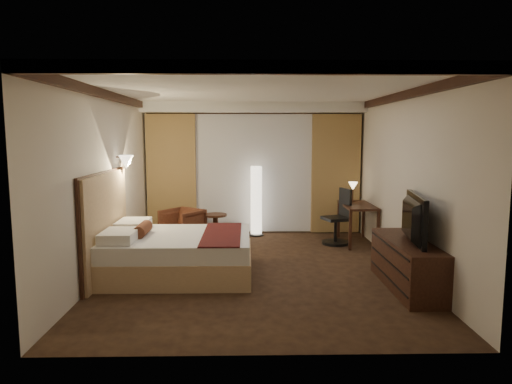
{
  "coord_description": "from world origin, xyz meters",
  "views": [
    {
      "loc": [
        -0.14,
        -6.8,
        2.06
      ],
      "look_at": [
        0.0,
        0.4,
        1.15
      ],
      "focal_mm": 32.0,
      "sensor_mm": 36.0,
      "label": 1
    }
  ],
  "objects_px": {
    "armchair": "(182,223)",
    "desk": "(357,224)",
    "office_chair": "(336,216)",
    "television": "(407,216)",
    "bed": "(179,254)",
    "dresser": "(407,264)",
    "side_table": "(216,226)",
    "floor_lamp": "(256,201)"
  },
  "relations": [
    {
      "from": "armchair",
      "to": "desk",
      "type": "distance_m",
      "value": 3.36
    },
    {
      "from": "armchair",
      "to": "office_chair",
      "type": "relative_size",
      "value": 0.66
    },
    {
      "from": "armchair",
      "to": "television",
      "type": "relative_size",
      "value": 0.59
    },
    {
      "from": "bed",
      "to": "dresser",
      "type": "relative_size",
      "value": 1.25
    },
    {
      "from": "armchair",
      "to": "office_chair",
      "type": "xyz_separation_m",
      "value": [
        2.93,
        -0.31,
        0.18
      ]
    },
    {
      "from": "desk",
      "to": "armchair",
      "type": "bearing_deg",
      "value": 175.6
    },
    {
      "from": "side_table",
      "to": "floor_lamp",
      "type": "relative_size",
      "value": 0.35
    },
    {
      "from": "bed",
      "to": "armchair",
      "type": "relative_size",
      "value": 3.03
    },
    {
      "from": "bed",
      "to": "dresser",
      "type": "distance_m",
      "value": 3.21
    },
    {
      "from": "armchair",
      "to": "dresser",
      "type": "distance_m",
      "value": 4.42
    },
    {
      "from": "floor_lamp",
      "to": "office_chair",
      "type": "distance_m",
      "value": 1.68
    },
    {
      "from": "side_table",
      "to": "office_chair",
      "type": "xyz_separation_m",
      "value": [
        2.3,
        -0.47,
        0.28
      ]
    },
    {
      "from": "side_table",
      "to": "dresser",
      "type": "relative_size",
      "value": 0.3
    },
    {
      "from": "bed",
      "to": "armchair",
      "type": "height_order",
      "value": "armchair"
    },
    {
      "from": "desk",
      "to": "office_chair",
      "type": "distance_m",
      "value": 0.45
    },
    {
      "from": "desk",
      "to": "television",
      "type": "bearing_deg",
      "value": -89.55
    },
    {
      "from": "armchair",
      "to": "dresser",
      "type": "bearing_deg",
      "value": -2.54
    },
    {
      "from": "bed",
      "to": "dresser",
      "type": "bearing_deg",
      "value": -11.86
    },
    {
      "from": "armchair",
      "to": "television",
      "type": "xyz_separation_m",
      "value": [
        3.37,
        -2.82,
        0.65
      ]
    },
    {
      "from": "side_table",
      "to": "television",
      "type": "bearing_deg",
      "value": -47.43
    },
    {
      "from": "floor_lamp",
      "to": "dresser",
      "type": "bearing_deg",
      "value": -59.2
    },
    {
      "from": "bed",
      "to": "television",
      "type": "bearing_deg",
      "value": -11.97
    },
    {
      "from": "office_chair",
      "to": "television",
      "type": "bearing_deg",
      "value": -98.03
    },
    {
      "from": "desk",
      "to": "television",
      "type": "height_order",
      "value": "television"
    },
    {
      "from": "bed",
      "to": "side_table",
      "type": "distance_m",
      "value": 2.35
    },
    {
      "from": "desk",
      "to": "dresser",
      "type": "distance_m",
      "value": 2.57
    },
    {
      "from": "armchair",
      "to": "office_chair",
      "type": "bearing_deg",
      "value": 31.15
    },
    {
      "from": "floor_lamp",
      "to": "office_chair",
      "type": "xyz_separation_m",
      "value": [
        1.48,
        -0.76,
        -0.19
      ]
    },
    {
      "from": "floor_lamp",
      "to": "television",
      "type": "height_order",
      "value": "floor_lamp"
    },
    {
      "from": "bed",
      "to": "side_table",
      "type": "height_order",
      "value": "bed"
    },
    {
      "from": "desk",
      "to": "television",
      "type": "relative_size",
      "value": 0.97
    },
    {
      "from": "side_table",
      "to": "dresser",
      "type": "xyz_separation_m",
      "value": [
        2.77,
        -2.98,
        0.08
      ]
    },
    {
      "from": "office_chair",
      "to": "television",
      "type": "distance_m",
      "value": 2.6
    },
    {
      "from": "floor_lamp",
      "to": "bed",
      "type": "bearing_deg",
      "value": -114.35
    },
    {
      "from": "bed",
      "to": "desk",
      "type": "distance_m",
      "value": 3.63
    },
    {
      "from": "desk",
      "to": "office_chair",
      "type": "height_order",
      "value": "office_chair"
    },
    {
      "from": "floor_lamp",
      "to": "dresser",
      "type": "relative_size",
      "value": 0.85
    },
    {
      "from": "armchair",
      "to": "desk",
      "type": "bearing_deg",
      "value": 32.75
    },
    {
      "from": "desk",
      "to": "dresser",
      "type": "height_order",
      "value": "desk"
    },
    {
      "from": "side_table",
      "to": "floor_lamp",
      "type": "xyz_separation_m",
      "value": [
        0.81,
        0.3,
        0.47
      ]
    },
    {
      "from": "floor_lamp",
      "to": "television",
      "type": "bearing_deg",
      "value": -59.58
    },
    {
      "from": "television",
      "to": "bed",
      "type": "bearing_deg",
      "value": 87.81
    }
  ]
}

